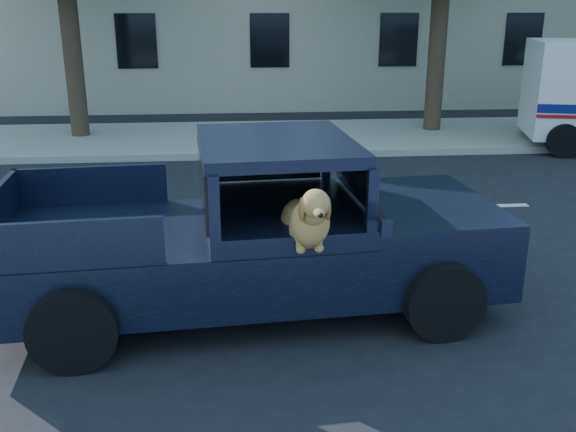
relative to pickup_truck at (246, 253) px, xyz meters
name	(u,v)px	position (x,y,z in m)	size (l,w,h in m)	color
ground	(256,305)	(0.10, 0.04, -0.65)	(120.00, 120.00, 0.00)	black
far_sidewalk	(241,138)	(0.10, 9.24, -0.58)	(60.00, 4.00, 0.15)	gray
lane_stripes	(367,209)	(2.10, 3.44, -0.65)	(21.60, 0.14, 0.01)	silver
pickup_truck	(246,253)	(0.00, 0.00, 0.00)	(5.55, 2.90, 1.93)	black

